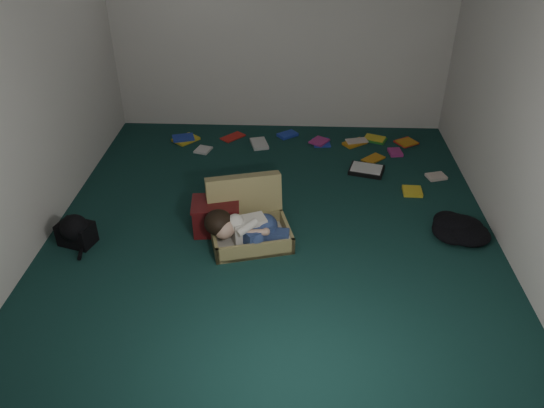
{
  "coord_description": "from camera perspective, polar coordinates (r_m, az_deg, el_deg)",
  "views": [
    {
      "loc": [
        0.16,
        -3.98,
        2.81
      ],
      "look_at": [
        0.0,
        -0.15,
        0.35
      ],
      "focal_mm": 35.0,
      "sensor_mm": 36.0,
      "label": 1
    }
  ],
  "objects": [
    {
      "name": "maroon_bin",
      "position": [
        4.79,
        -6.03,
        -1.28
      ],
      "size": [
        0.45,
        0.37,
        0.29
      ],
      "rotation": [
        0.0,
        0.0,
        0.1
      ],
      "color": "#4F1011",
      "rests_on": "floor"
    },
    {
      "name": "wall_back",
      "position": [
        6.41,
        0.97,
        19.07
      ],
      "size": [
        4.5,
        0.0,
        4.5
      ],
      "primitive_type": "plane",
      "rotation": [
        1.57,
        0.0,
        0.0
      ],
      "color": "silver",
      "rests_on": "ground"
    },
    {
      "name": "clothing_pile",
      "position": [
        5.03,
        19.79,
        -2.37
      ],
      "size": [
        0.59,
        0.54,
        0.15
      ],
      "primitive_type": null,
      "rotation": [
        0.0,
        0.0,
        0.36
      ],
      "color": "black",
      "rests_on": "floor"
    },
    {
      "name": "wall_right",
      "position": [
        4.63,
        26.09,
        10.37
      ],
      "size": [
        0.0,
        4.5,
        4.5
      ],
      "primitive_type": "plane",
      "rotation": [
        1.57,
        0.0,
        -1.57
      ],
      "color": "silver",
      "rests_on": "ground"
    },
    {
      "name": "backpack",
      "position": [
        4.92,
        -20.32,
        -2.92
      ],
      "size": [
        0.43,
        0.38,
        0.22
      ],
      "primitive_type": null,
      "rotation": [
        0.0,
        0.0,
        -0.29
      ],
      "color": "black",
      "rests_on": "floor"
    },
    {
      "name": "wall_left",
      "position": [
        4.77,
        -25.18,
        11.2
      ],
      "size": [
        0.0,
        4.5,
        4.5
      ],
      "primitive_type": "plane",
      "rotation": [
        1.57,
        0.0,
        1.57
      ],
      "color": "silver",
      "rests_on": "ground"
    },
    {
      "name": "book_scatter",
      "position": [
        6.23,
        5.61,
        5.87
      ],
      "size": [
        3.04,
        1.56,
        0.02
      ],
      "color": "yellow",
      "rests_on": "floor"
    },
    {
      "name": "suitcase",
      "position": [
        4.71,
        -2.6,
        -1.76
      ],
      "size": [
        0.82,
        0.81,
        0.5
      ],
      "rotation": [
        0.0,
        0.0,
        0.26
      ],
      "color": "#988B53",
      "rests_on": "floor"
    },
    {
      "name": "paper_tray",
      "position": [
        5.83,
        10.12,
        3.64
      ],
      "size": [
        0.42,
        0.35,
        0.05
      ],
      "rotation": [
        0.0,
        0.0,
        -0.28
      ],
      "color": "black",
      "rests_on": "floor"
    },
    {
      "name": "floor",
      "position": [
        4.87,
        0.08,
        -2.51
      ],
      "size": [
        4.5,
        4.5,
        0.0
      ],
      "primitive_type": "plane",
      "color": "#123531",
      "rests_on": "ground"
    },
    {
      "name": "person",
      "position": [
        4.54,
        -2.82,
        -2.58
      ],
      "size": [
        0.75,
        0.37,
        0.31
      ],
      "rotation": [
        0.0,
        0.0,
        0.26
      ],
      "color": "white",
      "rests_on": "suitcase"
    },
    {
      "name": "wall_front",
      "position": [
        2.3,
        -2.26,
        -8.34
      ],
      "size": [
        4.5,
        0.0,
        4.5
      ],
      "primitive_type": "plane",
      "rotation": [
        -1.57,
        0.0,
        0.0
      ],
      "color": "silver",
      "rests_on": "ground"
    }
  ]
}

